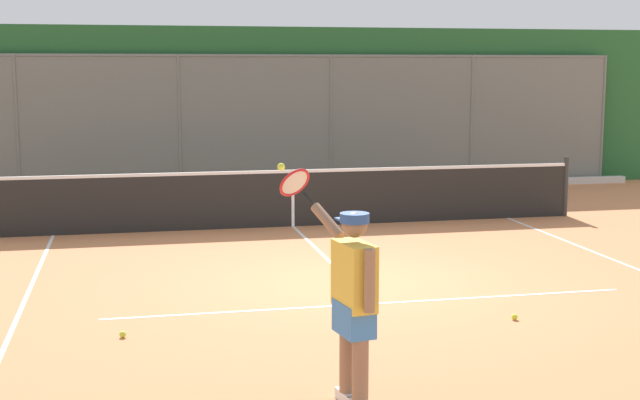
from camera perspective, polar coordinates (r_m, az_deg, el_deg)
name	(u,v)px	position (r m, az deg, el deg)	size (l,w,h in m)	color
ground_plane	(351,282)	(11.09, 2.02, -5.31)	(60.00, 60.00, 0.00)	#C67A4C
court_line_markings	(381,310)	(9.84, 3.96, -7.12)	(7.84, 9.21, 0.01)	white
fence_backdrop	(252,109)	(19.49, -4.39, 5.84)	(19.18, 1.37, 3.51)	slate
tennis_net	(293,197)	(14.84, -1.77, 0.17)	(10.07, 0.09, 1.07)	#2D2D2D
tennis_player	(352,296)	(6.90, 2.10, -6.19)	(0.64, 1.28, 1.85)	silver
tennis_ball_by_sideline	(515,317)	(9.68, 12.44, -7.38)	(0.07, 0.07, 0.07)	#CCDB33
tennis_ball_near_baseline	(123,334)	(9.08, -12.62, -8.46)	(0.07, 0.07, 0.07)	#C1D138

